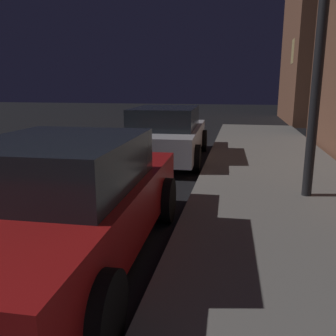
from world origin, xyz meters
TOP-DOWN VIEW (x-y plane):
  - car_red at (2.85, 4.06)m, footprint 2.19×4.40m
  - car_silver at (2.85, 9.87)m, footprint 2.18×4.56m

SIDE VIEW (x-z plane):
  - car_red at x=2.85m, z-range -0.01..1.42m
  - car_silver at x=2.85m, z-range 0.00..1.43m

